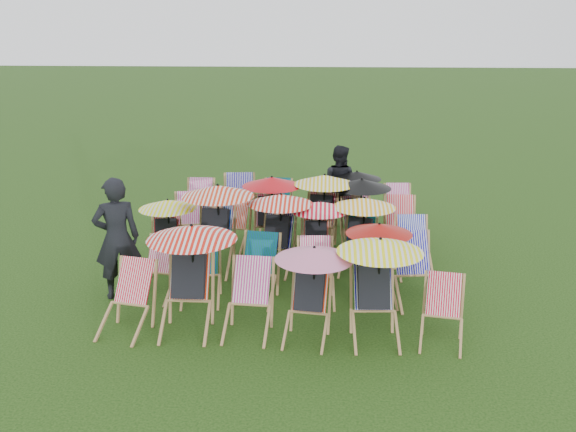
# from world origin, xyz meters

# --- Properties ---
(ground) EXTENTS (100.00, 100.00, 0.00)m
(ground) POSITION_xyz_m (0.00, 0.00, 0.00)
(ground) COLOR black
(ground) RESTS_ON ground
(deckchair_0) EXTENTS (0.76, 0.94, 0.91)m
(deckchair_0) POSITION_xyz_m (-2.07, -2.25, 0.45)
(deckchair_0) COLOR #AA814F
(deckchair_0) RESTS_ON ground
(deckchair_1) EXTENTS (1.20, 1.25, 1.43)m
(deckchair_1) POSITION_xyz_m (-1.25, -2.12, 0.75)
(deckchair_1) COLOR #AA814F
(deckchair_1) RESTS_ON ground
(deckchair_2) EXTENTS (0.68, 0.91, 0.94)m
(deckchair_2) POSITION_xyz_m (-0.45, -2.19, 0.47)
(deckchair_2) COLOR #AA814F
(deckchair_2) RESTS_ON ground
(deckchair_3) EXTENTS (1.03, 1.09, 1.22)m
(deckchair_3) POSITION_xyz_m (0.36, -2.27, 0.65)
(deckchair_3) COLOR #AA814F
(deckchair_3) RESTS_ON ground
(deckchair_4) EXTENTS (1.13, 1.19, 1.34)m
(deckchair_4) POSITION_xyz_m (1.22, -2.22, 0.70)
(deckchair_4) COLOR #AA814F
(deckchair_4) RESTS_ON ground
(deckchair_5) EXTENTS (0.69, 0.86, 0.84)m
(deckchair_5) POSITION_xyz_m (2.08, -2.32, 0.42)
(deckchair_5) COLOR #AA814F
(deckchair_5) RESTS_ON ground
(deckchair_6) EXTENTS (0.69, 0.87, 0.86)m
(deckchair_6) POSITION_xyz_m (-1.97, -1.08, 0.43)
(deckchair_6) COLOR #AA814F
(deckchair_6) RESTS_ON ground
(deckchair_7) EXTENTS (0.68, 0.89, 0.91)m
(deckchair_7) POSITION_xyz_m (-1.28, -1.17, 0.45)
(deckchair_7) COLOR #AA814F
(deckchair_7) RESTS_ON ground
(deckchair_8) EXTENTS (0.73, 0.93, 0.93)m
(deckchair_8) POSITION_xyz_m (-0.46, -1.10, 0.47)
(deckchair_8) COLOR #AA814F
(deckchair_8) RESTS_ON ground
(deckchair_9) EXTENTS (0.63, 0.85, 0.89)m
(deckchair_9) POSITION_xyz_m (0.42, -1.11, 0.44)
(deckchair_9) COLOR #AA814F
(deckchair_9) RESTS_ON ground
(deckchair_10) EXTENTS (0.98, 1.06, 1.16)m
(deckchair_10) POSITION_xyz_m (1.32, -1.03, 0.61)
(deckchair_10) COLOR #AA814F
(deckchair_10) RESTS_ON ground
(deckchair_11) EXTENTS (0.76, 0.98, 0.98)m
(deckchair_11) POSITION_xyz_m (1.89, -1.05, 0.49)
(deckchair_11) COLOR #AA814F
(deckchair_11) RESTS_ON ground
(deckchair_12) EXTENTS (0.97, 1.06, 1.15)m
(deckchair_12) POSITION_xyz_m (-2.11, 0.11, 0.61)
(deckchair_12) COLOR #AA814F
(deckchair_12) RESTS_ON ground
(deckchair_13) EXTENTS (1.20, 1.25, 1.42)m
(deckchair_13) POSITION_xyz_m (-1.28, 0.07, 0.75)
(deckchair_13) COLOR #AA814F
(deckchair_13) RESTS_ON ground
(deckchair_14) EXTENTS (1.08, 1.15, 1.28)m
(deckchair_14) POSITION_xyz_m (-0.25, 0.11, 0.68)
(deckchair_14) COLOR #AA814F
(deckchair_14) RESTS_ON ground
(deckchair_15) EXTENTS (0.99, 1.03, 1.17)m
(deckchair_15) POSITION_xyz_m (0.41, 0.10, 0.62)
(deckchair_15) COLOR #AA814F
(deckchair_15) RESTS_ON ground
(deckchair_16) EXTENTS (1.04, 1.11, 1.23)m
(deckchair_16) POSITION_xyz_m (1.12, 0.16, 0.65)
(deckchair_16) COLOR #AA814F
(deckchair_16) RESTS_ON ground
(deckchair_17) EXTENTS (0.65, 0.87, 0.90)m
(deckchair_17) POSITION_xyz_m (2.01, 0.07, 0.45)
(deckchair_17) COLOR #AA814F
(deckchair_17) RESTS_ON ground
(deckchair_18) EXTENTS (0.74, 0.93, 0.92)m
(deckchair_18) POSITION_xyz_m (-1.96, 1.27, 0.46)
(deckchair_18) COLOR #AA814F
(deckchair_18) RESTS_ON ground
(deckchair_19) EXTENTS (0.72, 0.91, 0.89)m
(deckchair_19) POSITION_xyz_m (-1.15, 1.12, 0.45)
(deckchair_19) COLOR #AA814F
(deckchair_19) RESTS_ON ground
(deckchair_20) EXTENTS (1.09, 1.13, 1.29)m
(deckchair_20) POSITION_xyz_m (-0.48, 1.28, 0.68)
(deckchair_20) COLOR #AA814F
(deckchair_20) RESTS_ON ground
(deckchair_21) EXTENTS (1.12, 1.19, 1.33)m
(deckchair_21) POSITION_xyz_m (0.46, 1.33, 0.70)
(deckchair_21) COLOR #AA814F
(deckchair_21) RESTS_ON ground
(deckchair_22) EXTENTS (1.07, 1.16, 1.27)m
(deckchair_22) POSITION_xyz_m (1.16, 1.29, 0.67)
(deckchair_22) COLOR #AA814F
(deckchair_22) RESTS_ON ground
(deckchair_23) EXTENTS (0.63, 0.87, 0.93)m
(deckchair_23) POSITION_xyz_m (1.91, 1.22, 0.47)
(deckchair_23) COLOR #AA814F
(deckchair_23) RESTS_ON ground
(deckchair_24) EXTENTS (0.61, 0.85, 0.92)m
(deckchair_24) POSITION_xyz_m (-2.03, 2.38, 0.46)
(deckchair_24) COLOR #AA814F
(deckchair_24) RESTS_ON ground
(deckchair_25) EXTENTS (0.79, 1.02, 1.03)m
(deckchair_25) POSITION_xyz_m (-1.18, 2.38, 0.51)
(deckchair_25) COLOR #AA814F
(deckchair_25) RESTS_ON ground
(deckchair_26) EXTENTS (0.66, 0.89, 0.93)m
(deckchair_26) POSITION_xyz_m (-0.45, 2.41, 0.47)
(deckchair_26) COLOR #AA814F
(deckchair_26) RESTS_ON ground
(deckchair_27) EXTENTS (0.70, 0.90, 0.91)m
(deckchair_27) POSITION_xyz_m (0.46, 2.42, 0.45)
(deckchair_27) COLOR #AA814F
(deckchair_27) RESTS_ON ground
(deckchair_28) EXTENTS (0.97, 1.01, 1.15)m
(deckchair_28) POSITION_xyz_m (1.11, 2.44, 0.61)
(deckchair_28) COLOR #AA814F
(deckchair_28) RESTS_ON ground
(deckchair_29) EXTENTS (0.64, 0.85, 0.88)m
(deckchair_29) POSITION_xyz_m (2.01, 2.34, 0.44)
(deckchair_29) COLOR #AA814F
(deckchair_29) RESTS_ON ground
(person_left) EXTENTS (0.80, 0.67, 1.86)m
(person_left) POSITION_xyz_m (-2.52, -1.14, 0.93)
(person_left) COLOR black
(person_left) RESTS_ON ground
(person_rear) EXTENTS (0.95, 0.85, 1.61)m
(person_rear) POSITION_xyz_m (0.80, 2.88, 0.80)
(person_rear) COLOR black
(person_rear) RESTS_ON ground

